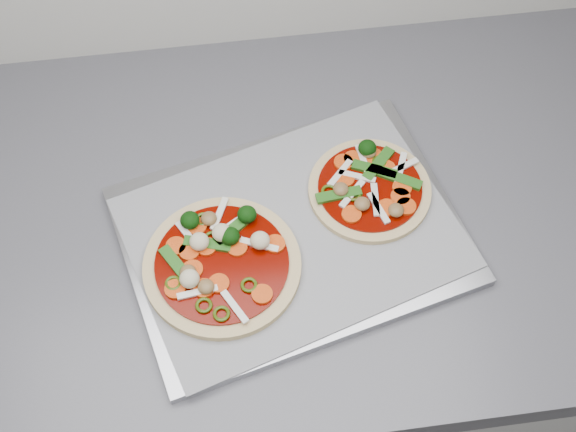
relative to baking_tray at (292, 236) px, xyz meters
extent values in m
cube|color=silver|center=(-0.28, 0.04, -0.48)|extent=(3.60, 0.60, 0.86)
cube|color=#56565D|center=(-0.28, 0.04, -0.03)|extent=(3.60, 0.60, 0.04)
cube|color=#9A9AA0|center=(0.00, 0.00, 0.00)|extent=(0.47, 0.39, 0.01)
cube|color=gray|center=(0.00, 0.00, 0.01)|extent=(0.46, 0.39, 0.00)
cylinder|color=#E9CC86|center=(-0.09, -0.04, 0.01)|extent=(0.25, 0.25, 0.01)
cylinder|color=#6F0700|center=(-0.09, -0.04, 0.02)|extent=(0.21, 0.21, 0.00)
torus|color=#354C0C|center=(-0.15, -0.06, 0.02)|extent=(0.03, 0.03, 0.00)
cylinder|color=#FE5919|center=(-0.07, -0.02, 0.02)|extent=(0.03, 0.03, 0.00)
cube|color=white|center=(-0.07, 0.01, 0.02)|extent=(0.04, 0.03, 0.00)
cylinder|color=#FE5919|center=(-0.11, -0.02, 0.02)|extent=(0.03, 0.03, 0.00)
cube|color=white|center=(-0.13, 0.00, 0.02)|extent=(0.03, 0.05, 0.00)
ellipsoid|color=beige|center=(-0.09, 0.00, 0.03)|extent=(0.03, 0.03, 0.02)
torus|color=#354C0C|center=(-0.12, -0.09, 0.02)|extent=(0.03, 0.03, 0.00)
ellipsoid|color=#083907|center=(-0.08, -0.01, 0.03)|extent=(0.03, 0.03, 0.02)
cylinder|color=#FE5919|center=(-0.15, -0.07, 0.02)|extent=(0.03, 0.03, 0.00)
cube|color=white|center=(-0.08, -0.10, 0.02)|extent=(0.03, 0.05, 0.00)
ellipsoid|color=brown|center=(-0.10, 0.02, 0.03)|extent=(0.02, 0.02, 0.01)
cylinder|color=#FE5919|center=(-0.14, -0.01, 0.02)|extent=(0.03, 0.03, 0.00)
torus|color=#354C0C|center=(-0.10, -0.01, 0.02)|extent=(0.02, 0.02, 0.00)
torus|color=#354C0C|center=(-0.06, -0.07, 0.02)|extent=(0.03, 0.03, 0.00)
torus|color=#354C0C|center=(-0.11, 0.02, 0.02)|extent=(0.02, 0.02, 0.00)
torus|color=#354C0C|center=(-0.10, -0.11, 0.02)|extent=(0.03, 0.03, 0.00)
cylinder|color=#FE5919|center=(-0.12, 0.01, 0.02)|extent=(0.03, 0.03, 0.00)
cube|color=#2F691C|center=(-0.10, -0.01, 0.02)|extent=(0.06, 0.03, 0.00)
cylinder|color=#FE5919|center=(-0.13, -0.04, 0.02)|extent=(0.04, 0.04, 0.00)
cylinder|color=#FE5919|center=(-0.05, -0.09, 0.02)|extent=(0.03, 0.03, 0.00)
ellipsoid|color=#083907|center=(-0.12, 0.02, 0.03)|extent=(0.03, 0.03, 0.02)
cube|color=white|center=(-0.04, -0.02, 0.02)|extent=(0.05, 0.03, 0.00)
ellipsoid|color=#083907|center=(-0.05, 0.02, 0.03)|extent=(0.03, 0.03, 0.02)
ellipsoid|color=beige|center=(-0.11, -0.01, 0.03)|extent=(0.03, 0.03, 0.02)
ellipsoid|color=beige|center=(-0.13, -0.06, 0.03)|extent=(0.03, 0.03, 0.02)
cylinder|color=#FE5919|center=(-0.13, -0.02, 0.02)|extent=(0.03, 0.03, 0.00)
cube|color=white|center=(-0.12, -0.08, 0.02)|extent=(0.05, 0.01, 0.00)
ellipsoid|color=brown|center=(-0.13, -0.05, 0.03)|extent=(0.03, 0.03, 0.01)
cube|color=#2F691C|center=(-0.14, -0.04, 0.02)|extent=(0.04, 0.06, 0.00)
ellipsoid|color=brown|center=(-0.11, -0.07, 0.03)|extent=(0.03, 0.03, 0.01)
cylinder|color=#FE5919|center=(-0.11, -0.07, 0.02)|extent=(0.03, 0.03, 0.00)
cylinder|color=#FE5919|center=(-0.10, -0.07, 0.02)|extent=(0.04, 0.04, 0.00)
cube|color=white|center=(-0.09, 0.03, 0.02)|extent=(0.03, 0.05, 0.00)
cube|color=#2F691C|center=(-0.07, 0.00, 0.02)|extent=(0.05, 0.05, 0.00)
cylinder|color=#FE5919|center=(-0.02, -0.02, 0.02)|extent=(0.03, 0.03, 0.00)
ellipsoid|color=beige|center=(-0.04, -0.02, 0.03)|extent=(0.03, 0.03, 0.02)
cylinder|color=#E9CC86|center=(0.11, 0.05, 0.01)|extent=(0.18, 0.18, 0.01)
cylinder|color=#6F0700|center=(0.11, 0.05, 0.02)|extent=(0.15, 0.15, 0.00)
cylinder|color=#FE5919|center=(0.15, 0.04, 0.02)|extent=(0.04, 0.04, 0.00)
cylinder|color=#FE5919|center=(0.14, 0.01, 0.02)|extent=(0.03, 0.03, 0.00)
cube|color=white|center=(0.11, 0.01, 0.02)|extent=(0.02, 0.05, 0.00)
cylinder|color=#FE5919|center=(0.12, 0.09, 0.02)|extent=(0.03, 0.03, 0.00)
cube|color=white|center=(0.09, 0.06, 0.02)|extent=(0.05, 0.03, 0.00)
cylinder|color=#FE5919|center=(0.08, 0.06, 0.02)|extent=(0.03, 0.03, 0.00)
cube|color=#2F691C|center=(0.12, 0.08, 0.02)|extent=(0.05, 0.05, 0.00)
cube|color=white|center=(0.08, 0.04, 0.02)|extent=(0.04, 0.04, 0.00)
cube|color=white|center=(0.11, 0.02, 0.02)|extent=(0.01, 0.05, 0.00)
ellipsoid|color=brown|center=(0.13, 0.00, 0.03)|extent=(0.02, 0.02, 0.01)
cube|color=#2F691C|center=(0.06, 0.04, 0.02)|extent=(0.06, 0.02, 0.00)
cylinder|color=#FE5919|center=(0.08, 0.01, 0.02)|extent=(0.03, 0.03, 0.00)
torus|color=#354C0C|center=(0.08, 0.04, 0.02)|extent=(0.03, 0.03, 0.00)
cylinder|color=#FE5919|center=(0.08, 0.09, 0.02)|extent=(0.03, 0.03, 0.00)
ellipsoid|color=brown|center=(0.09, 0.02, 0.03)|extent=(0.03, 0.03, 0.01)
cube|color=#2F691C|center=(0.12, 0.07, 0.02)|extent=(0.06, 0.04, 0.00)
cylinder|color=#FE5919|center=(0.13, 0.07, 0.02)|extent=(0.03, 0.03, 0.00)
ellipsoid|color=brown|center=(0.07, 0.04, 0.03)|extent=(0.03, 0.03, 0.01)
cylinder|color=#FE5919|center=(0.12, 0.01, 0.02)|extent=(0.03, 0.03, 0.00)
cube|color=white|center=(0.10, 0.09, 0.02)|extent=(0.01, 0.05, 0.00)
ellipsoid|color=brown|center=(0.11, 0.10, 0.03)|extent=(0.03, 0.03, 0.01)
ellipsoid|color=#083907|center=(0.11, 0.10, 0.03)|extent=(0.03, 0.03, 0.02)
cube|color=white|center=(0.15, 0.07, 0.02)|extent=(0.05, 0.03, 0.00)
cube|color=white|center=(0.07, 0.07, 0.02)|extent=(0.04, 0.04, 0.00)
cube|color=#2F691C|center=(0.14, 0.05, 0.02)|extent=(0.06, 0.04, 0.00)
torus|color=#354C0C|center=(0.12, 0.08, 0.02)|extent=(0.03, 0.03, 0.00)
cylinder|color=#FE5919|center=(0.09, 0.09, 0.02)|extent=(0.03, 0.03, 0.00)
cylinder|color=#FE5919|center=(0.14, 0.03, 0.02)|extent=(0.04, 0.04, 0.00)
torus|color=#354C0C|center=(0.05, 0.05, 0.02)|extent=(0.02, 0.02, 0.00)
cube|color=white|center=(0.15, 0.07, 0.02)|extent=(0.03, 0.05, 0.00)
camera|label=1|loc=(-0.07, -0.50, 0.87)|focal=50.00mm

